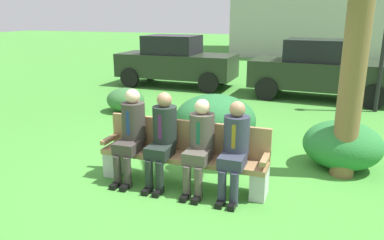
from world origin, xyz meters
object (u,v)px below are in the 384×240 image
object	(u,v)px
seated_man_leftmost	(131,130)
seated_man_centerleft	(162,135)
park_bench	(184,154)
shrub_mid_lawn	(342,145)
seated_man_centerright	(200,141)
parked_car_near	(176,61)
parked_car_far	(320,70)
shrub_near_bench	(215,120)
shrub_far_lawn	(126,100)
seated_man_rightmost	(235,145)

from	to	relation	value
seated_man_leftmost	seated_man_centerleft	size ratio (longest dim) A/B	1.01
park_bench	shrub_mid_lawn	world-z (taller)	park_bench
seated_man_centerright	parked_car_near	size ratio (longest dim) A/B	0.32
shrub_mid_lawn	parked_car_near	size ratio (longest dim) A/B	0.31
seated_man_leftmost	seated_man_centerright	distance (m)	1.05
parked_car_near	parked_car_far	world-z (taller)	same
seated_man_centerleft	parked_car_far	bearing A→B (deg)	74.37
shrub_near_bench	shrub_mid_lawn	distance (m)	2.23
shrub_mid_lawn	parked_car_near	bearing A→B (deg)	132.71
parked_car_near	park_bench	bearing A→B (deg)	-66.62
shrub_mid_lawn	parked_car_far	size ratio (longest dim) A/B	0.30
shrub_near_bench	parked_car_near	world-z (taller)	parked_car_near
seated_man_centerleft	shrub_far_lawn	size ratio (longest dim) A/B	1.39
park_bench	seated_man_centerleft	world-z (taller)	seated_man_centerleft
shrub_near_bench	seated_man_rightmost	bearing A→B (deg)	-66.24
park_bench	seated_man_leftmost	world-z (taller)	seated_man_leftmost
park_bench	shrub_far_lawn	world-z (taller)	park_bench
park_bench	shrub_far_lawn	size ratio (longest dim) A/B	2.54
seated_man_centerright	shrub_far_lawn	bearing A→B (deg)	132.28
seated_man_leftmost	parked_car_far	distance (m)	7.06
seated_man_leftmost	seated_man_centerright	size ratio (longest dim) A/B	1.05
seated_man_centerright	shrub_far_lawn	world-z (taller)	seated_man_centerright
shrub_mid_lawn	seated_man_centerleft	bearing A→B (deg)	-148.01
seated_man_leftmost	shrub_far_lawn	xyz separation A→B (m)	(-2.10, 3.45, -0.45)
shrub_mid_lawn	park_bench	bearing A→B (deg)	-147.27
seated_man_centerleft	shrub_mid_lawn	distance (m)	2.86
shrub_far_lawn	parked_car_far	xyz separation A→B (m)	(4.45, 3.20, 0.54)
shrub_far_lawn	seated_man_leftmost	bearing A→B (deg)	-58.73
seated_man_rightmost	parked_car_far	world-z (taller)	parked_car_far
parked_car_far	seated_man_rightmost	bearing A→B (deg)	-97.10
park_bench	shrub_near_bench	distance (m)	1.74
seated_man_rightmost	parked_car_near	world-z (taller)	parked_car_near
seated_man_centerleft	shrub_near_bench	bearing A→B (deg)	83.71
seated_man_centerright	shrub_near_bench	size ratio (longest dim) A/B	0.84
seated_man_rightmost	shrub_mid_lawn	bearing A→B (deg)	47.64
seated_man_leftmost	seated_man_centerleft	distance (m)	0.50
seated_man_centerleft	parked_car_near	world-z (taller)	parked_car_near
seated_man_centerleft	parked_car_near	distance (m)	7.58
seated_man_leftmost	shrub_mid_lawn	distance (m)	3.29
parked_car_far	seated_man_leftmost	bearing A→B (deg)	-109.51
shrub_far_lawn	parked_car_near	bearing A→B (deg)	92.23
seated_man_leftmost	parked_car_near	xyz separation A→B (m)	(-2.24, 7.07, 0.09)
park_bench	parked_car_near	bearing A→B (deg)	113.38
park_bench	parked_car_far	bearing A→B (deg)	76.27
park_bench	shrub_near_bench	size ratio (longest dim) A/B	1.59
park_bench	seated_man_centerright	bearing A→B (deg)	-25.06
seated_man_centerleft	seated_man_centerright	distance (m)	0.55
shrub_near_bench	seated_man_centerleft	bearing A→B (deg)	-96.29
seated_man_centerleft	shrub_mid_lawn	world-z (taller)	seated_man_centerleft
seated_man_centerleft	shrub_mid_lawn	bearing A→B (deg)	31.99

